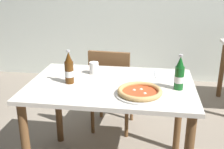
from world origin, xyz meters
TOP-DOWN VIEW (x-y plane):
  - dining_table_main at (0.00, 0.00)m, footprint 1.20×0.80m
  - chair_behind_table at (-0.09, 0.61)m, footprint 0.43×0.43m
  - pizza_margherita_near at (0.22, -0.18)m, footprint 0.32×0.32m
  - beer_bottle_left at (-0.30, -0.03)m, footprint 0.07×0.07m
  - beer_bottle_center at (0.48, -0.04)m, footprint 0.07×0.07m
  - napkin_with_cutlery at (0.30, 0.24)m, footprint 0.19×0.19m
  - paper_cup at (-0.16, 0.19)m, footprint 0.07×0.07m

SIDE VIEW (x-z plane):
  - chair_behind_table at x=-0.09m, z-range 0.06..0.91m
  - dining_table_main at x=0.00m, z-range 0.26..1.01m
  - napkin_with_cutlery at x=0.30m, z-range 0.75..0.76m
  - pizza_margherita_near at x=0.22m, z-range 0.75..0.79m
  - paper_cup at x=-0.16m, z-range 0.75..0.84m
  - beer_bottle_left at x=-0.30m, z-range 0.73..0.98m
  - beer_bottle_center at x=0.48m, z-range 0.73..0.98m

